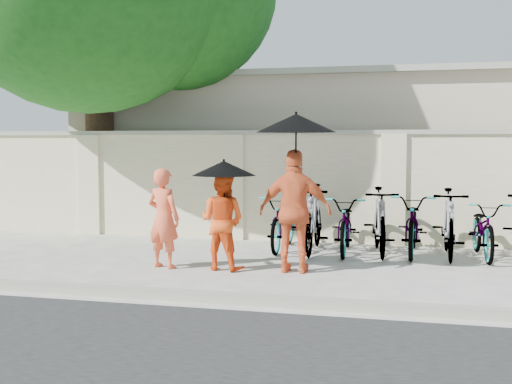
# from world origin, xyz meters

# --- Properties ---
(ground) EXTENTS (80.00, 80.00, 0.00)m
(ground) POSITION_xyz_m (0.00, 0.00, 0.00)
(ground) COLOR beige
(kerb) EXTENTS (40.00, 0.16, 0.12)m
(kerb) POSITION_xyz_m (0.00, -1.70, 0.06)
(kerb) COLOR #979986
(kerb) RESTS_ON ground
(compound_wall) EXTENTS (20.00, 0.30, 2.00)m
(compound_wall) POSITION_xyz_m (1.00, 3.20, 1.00)
(compound_wall) COLOR beige
(compound_wall) RESTS_ON ground
(building_behind) EXTENTS (14.00, 6.00, 3.20)m
(building_behind) POSITION_xyz_m (2.00, 7.00, 1.60)
(building_behind) COLOR #B9AA8E
(building_behind) RESTS_ON ground
(monk_left) EXTENTS (0.62, 0.49, 1.48)m
(monk_left) POSITION_xyz_m (-1.23, 0.10, 0.74)
(monk_left) COLOR #FC623A
(monk_left) RESTS_ON ground
(monk_center) EXTENTS (0.80, 0.68, 1.44)m
(monk_center) POSITION_xyz_m (-0.35, 0.19, 0.72)
(monk_center) COLOR #F45116
(monk_center) RESTS_ON ground
(parasol_center) EXTENTS (0.92, 0.92, 0.78)m
(parasol_center) POSITION_xyz_m (-0.30, 0.11, 1.49)
(parasol_center) COLOR black
(parasol_center) RESTS_ON ground
(monk_right) EXTENTS (1.04, 0.46, 1.76)m
(monk_right) POSITION_xyz_m (0.72, 0.23, 0.88)
(monk_right) COLOR orange
(monk_right) RESTS_ON ground
(parasol_right) EXTENTS (1.13, 1.13, 1.26)m
(parasol_right) POSITION_xyz_m (0.74, 0.15, 2.12)
(parasol_right) COLOR black
(parasol_right) RESTS_ON ground
(bike_0) EXTENTS (0.64, 1.82, 0.96)m
(bike_0) POSITION_xyz_m (0.18, 2.10, 0.48)
(bike_0) COLOR gray
(bike_0) RESTS_ON ground
(bike_1) EXTENTS (0.59, 1.92, 1.15)m
(bike_1) POSITION_xyz_m (0.73, 1.93, 0.57)
(bike_1) COLOR gray
(bike_1) RESTS_ON ground
(bike_2) EXTENTS (0.72, 1.87, 0.97)m
(bike_2) POSITION_xyz_m (1.28, 1.99, 0.48)
(bike_2) COLOR gray
(bike_2) RESTS_ON ground
(bike_3) EXTENTS (0.75, 1.90, 1.11)m
(bike_3) POSITION_xyz_m (1.82, 1.98, 0.56)
(bike_3) COLOR gray
(bike_3) RESTS_ON ground
(bike_4) EXTENTS (0.74, 1.96, 1.02)m
(bike_4) POSITION_xyz_m (2.37, 2.12, 0.51)
(bike_4) COLOR gray
(bike_4) RESTS_ON ground
(bike_5) EXTENTS (0.53, 1.85, 1.11)m
(bike_5) POSITION_xyz_m (2.92, 1.95, 0.56)
(bike_5) COLOR gray
(bike_5) RESTS_ON ground
(bike_6) EXTENTS (0.72, 1.80, 0.93)m
(bike_6) POSITION_xyz_m (3.46, 2.05, 0.46)
(bike_6) COLOR gray
(bike_6) RESTS_ON ground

